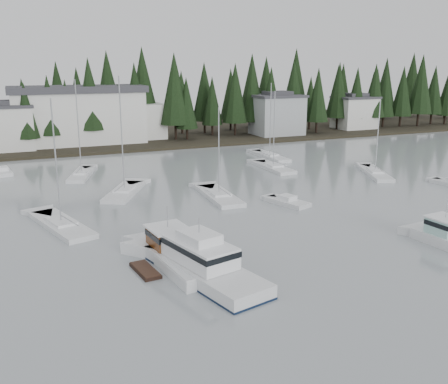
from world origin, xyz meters
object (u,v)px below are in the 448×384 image
(house_east_a, at_px, (277,114))
(sailboat_9, at_px, (270,157))
(harbor_inn, at_px, (90,115))
(runabout_3, at_px, (3,173))
(lobster_boat_brown, at_px, (175,257))
(sailboat_2, at_px, (375,174))
(cabin_cruiser_center, at_px, (203,266))
(house_east_b, at_px, (355,112))
(runabout_1, at_px, (287,203))
(house_west, at_px, (6,127))
(sailboat_0, at_px, (219,197))
(sailboat_1, at_px, (82,175))
(sailboat_6, at_px, (273,168))
(sailboat_3, at_px, (62,227))
(sailboat_4, at_px, (125,193))

(house_east_a, bearing_deg, sailboat_9, -121.31)
(harbor_inn, bearing_deg, runabout_3, -125.65)
(lobster_boat_brown, bearing_deg, sailboat_2, -67.53)
(harbor_inn, xyz_separation_m, cabin_cruiser_center, (-1.73, -67.19, -5.00))
(house_east_b, relative_size, sailboat_9, 0.74)
(runabout_1, bearing_deg, house_west, 12.40)
(harbor_inn, height_order, sailboat_0, harbor_inn)
(lobster_boat_brown, bearing_deg, cabin_cruiser_center, -165.92)
(sailboat_0, bearing_deg, harbor_inn, 12.41)
(lobster_boat_brown, bearing_deg, sailboat_9, -43.70)
(harbor_inn, height_order, runabout_3, harbor_inn)
(sailboat_1, distance_m, sailboat_2, 41.99)
(house_east_a, relative_size, sailboat_2, 0.95)
(sailboat_6, xyz_separation_m, runabout_3, (-37.86, 12.24, 0.07))
(lobster_boat_brown, height_order, runabout_1, lobster_boat_brown)
(house_west, xyz_separation_m, lobster_boat_brown, (12.11, -60.68, -4.09))
(sailboat_3, bearing_deg, lobster_boat_brown, -166.12)
(house_west, bearing_deg, sailboat_4, -70.69)
(sailboat_4, height_order, runabout_1, sailboat_4)
(house_west, relative_size, sailboat_4, 0.65)
(sailboat_1, height_order, sailboat_6, sailboat_1)
(house_west, height_order, cabin_cruiser_center, house_west)
(house_west, xyz_separation_m, house_east_b, (76.00, 1.00, -0.25))
(sailboat_0, distance_m, runabout_1, 8.28)
(house_east_b, bearing_deg, runabout_3, -165.50)
(house_west, relative_size, runabout_3, 1.65)
(sailboat_0, distance_m, sailboat_9, 27.47)
(house_east_a, xyz_separation_m, runabout_1, (-24.86, -47.99, -4.77))
(sailboat_9, distance_m, runabout_1, 28.92)
(lobster_boat_brown, distance_m, sailboat_6, 38.61)
(cabin_cruiser_center, bearing_deg, house_west, -2.31)
(house_east_a, distance_m, lobster_boat_brown, 73.04)
(house_west, height_order, sailboat_2, sailboat_2)
(house_east_a, height_order, lobster_boat_brown, house_east_a)
(sailboat_3, distance_m, runabout_3, 29.31)
(house_east_a, height_order, runabout_1, house_east_a)
(house_east_a, relative_size, sailboat_9, 0.82)
(house_east_b, height_order, sailboat_0, sailboat_0)
(sailboat_2, bearing_deg, runabout_1, 136.93)
(lobster_boat_brown, xyz_separation_m, sailboat_4, (0.92, 23.49, -0.49))
(house_east_a, bearing_deg, sailboat_2, -97.89)
(sailboat_2, distance_m, runabout_3, 53.91)
(sailboat_6, bearing_deg, sailboat_3, 117.61)
(sailboat_6, distance_m, runabout_3, 39.79)
(harbor_inn, distance_m, sailboat_1, 29.40)
(house_east_a, relative_size, runabout_1, 1.82)
(runabout_3, bearing_deg, runabout_1, -142.73)
(sailboat_2, bearing_deg, sailboat_4, 107.85)
(house_east_a, distance_m, harbor_inn, 39.21)
(harbor_inn, xyz_separation_m, runabout_3, (-15.95, -22.23, -5.64))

